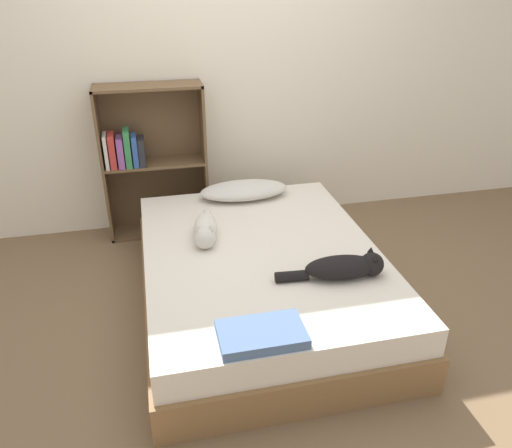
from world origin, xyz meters
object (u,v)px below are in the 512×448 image
bed (261,277)px  cat_dark (345,267)px  pillow (244,190)px  cat_light (205,230)px  bookshelf (149,159)px

bed → cat_dark: (0.37, -0.38, 0.26)m
pillow → cat_light: cat_light is taller
pillow → cat_dark: cat_dark is taller
cat_dark → bookshelf: (-0.96, 1.52, 0.15)m
bookshelf → pillow: bearing=-31.7°
cat_dark → bed: bearing=139.2°
bed → bookshelf: bearing=117.2°
cat_light → bookshelf: (-0.29, 0.94, 0.14)m
bookshelf → bed: bearing=-62.8°
cat_light → bookshelf: bookshelf is taller
bed → cat_dark: cat_dark is taller
cat_dark → bookshelf: 1.80m
cat_light → bookshelf: size_ratio=0.43×
pillow → cat_light: bearing=-122.7°
bed → pillow: 0.79m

